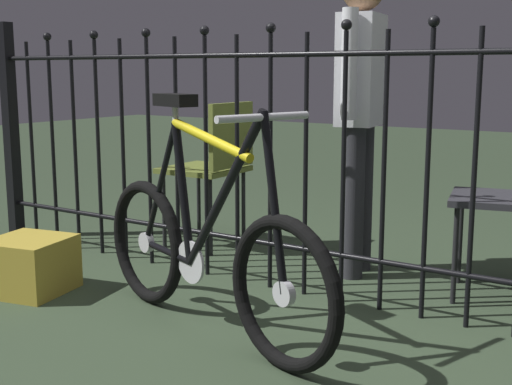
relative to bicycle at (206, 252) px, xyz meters
name	(u,v)px	position (x,y,z in m)	size (l,w,h in m)	color
ground_plane	(253,342)	(0.22, 0.01, -0.33)	(20.00, 20.00, 0.00)	#33422D
iron_fence	(320,156)	(0.16, 0.62, 0.33)	(4.51, 0.07, 1.32)	black
bicycle	(206,252)	(0.00, 0.00, 0.00)	(1.44, 0.54, 0.94)	black
chair_olive	(215,160)	(-0.78, 1.09, 0.20)	(0.43, 0.43, 0.86)	black
person_visitor	(360,98)	(0.15, 1.07, 0.57)	(0.23, 0.47, 1.52)	#2D2D33
display_crate	(30,265)	(-1.00, -0.06, -0.20)	(0.34, 0.34, 0.26)	#B29933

